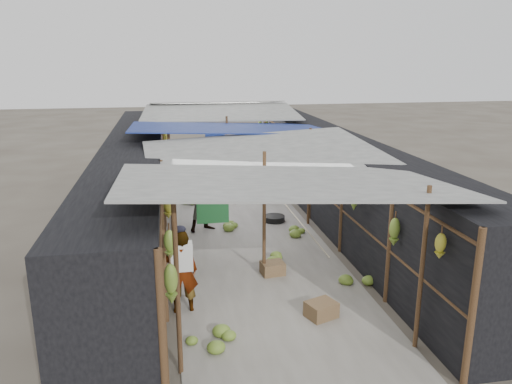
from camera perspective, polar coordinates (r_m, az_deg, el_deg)
ground at (r=7.88m, az=5.35°, el=-18.49°), size 80.00×80.00×0.00m
aisle_slab at (r=13.65m, az=-1.93°, el=-3.42°), size 3.60×16.00×0.02m
stall_left at (r=13.23m, az=-13.63°, el=0.70°), size 1.40×15.00×2.30m
stall_right at (r=13.96m, az=9.06°, el=1.70°), size 1.40×15.00×2.30m
crate_near at (r=10.42m, az=1.91°, el=-8.74°), size 0.50×0.42×0.28m
crate_mid at (r=8.90m, az=7.47°, el=-13.23°), size 0.60×0.54×0.30m
crate_back at (r=17.63m, az=-4.87°, el=1.29°), size 0.51×0.45×0.28m
black_basin at (r=13.65m, az=2.11°, el=-3.08°), size 0.57×0.57×0.17m
vendor_elderly at (r=8.87m, az=-8.51°, el=-8.94°), size 0.56×0.37×1.53m
shopper_blue at (r=12.80m, az=-5.82°, el=-0.74°), size 1.02×0.90×1.74m
vendor_seated at (r=16.96m, az=-0.16°, el=2.07°), size 0.49×0.72×1.02m
market_canopy at (r=13.41m, az=-2.12°, el=6.79°), size 5.62×15.20×2.77m
hanging_bananas at (r=13.11m, az=-2.38°, el=3.26°), size 3.95×14.26×0.81m
floor_bananas at (r=12.90m, az=-0.99°, el=-3.90°), size 3.61×10.92×0.32m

